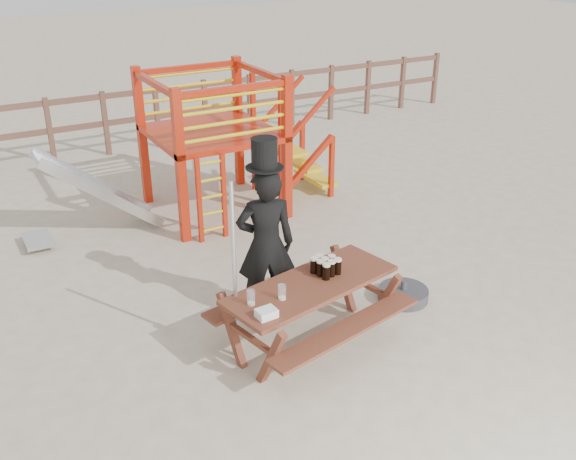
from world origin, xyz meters
name	(u,v)px	position (x,y,z in m)	size (l,w,h in m)	color
ground	(335,328)	(0.00, 0.00, 0.00)	(60.00, 60.00, 0.00)	beige
back_fence	(131,113)	(0.00, 7.00, 0.74)	(15.09, 0.09, 1.20)	brown
playground_fort	(208,142)	(0.12, 3.58, 1.07)	(4.71, 1.84, 2.10)	#B2210B
picnic_table	(311,305)	(-0.37, -0.10, 0.45)	(2.04, 1.60, 0.71)	brown
man_with_hat	(266,241)	(-0.51, 0.60, 0.91)	(0.72, 0.59, 2.03)	black
metal_pole	(235,274)	(-1.13, 0.06, 0.94)	(0.04, 0.04, 1.87)	#B2B2B7
parasol_base	(403,294)	(1.01, 0.10, 0.07)	(0.58, 0.58, 0.24)	#35353A
paper_bag	(266,313)	(-1.04, -0.42, 0.75)	(0.18, 0.14, 0.08)	white
stout_pints	(326,266)	(-0.14, -0.01, 0.79)	(0.28, 0.28, 0.17)	black
empty_glasses	(267,295)	(-0.92, -0.19, 0.78)	(0.38, 0.13, 0.15)	silver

